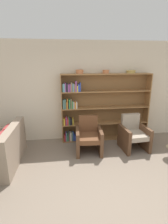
{
  "coord_description": "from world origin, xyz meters",
  "views": [
    {
      "loc": [
        -0.82,
        -2.36,
        2.23
      ],
      "look_at": [
        -0.24,
        1.93,
        0.95
      ],
      "focal_mm": 28.0,
      "sensor_mm": 36.0,
      "label": 1
    }
  ],
  "objects_px": {
    "bowl_slate": "(80,71)",
    "bowl_terracotta": "(106,71)",
    "bowl_stoneware": "(131,72)",
    "bookshelf": "(98,108)",
    "armchair_cushioned": "(133,134)",
    "armchair_leather": "(89,137)"
  },
  "relations": [
    {
      "from": "bookshelf",
      "to": "bowl_terracotta",
      "type": "xyz_separation_m",
      "value": [
        0.18,
        -0.02,
        1.01
      ]
    },
    {
      "from": "bookshelf",
      "to": "armchair_leather",
      "type": "distance_m",
      "value": 0.96
    },
    {
      "from": "armchair_leather",
      "to": "armchair_cushioned",
      "type": "bearing_deg",
      "value": -175.58
    },
    {
      "from": "armchair_leather",
      "to": "bookshelf",
      "type": "bearing_deg",
      "value": -113.82
    },
    {
      "from": "bowl_slate",
      "to": "armchair_cushioned",
      "type": "relative_size",
      "value": 0.24
    },
    {
      "from": "bowl_slate",
      "to": "bowl_stoneware",
      "type": "distance_m",
      "value": 1.41
    },
    {
      "from": "armchair_cushioned",
      "to": "bookshelf",
      "type": "bearing_deg",
      "value": -44.93
    },
    {
      "from": "armchair_leather",
      "to": "bowl_terracotta",
      "type": "bearing_deg",
      "value": -125.27
    },
    {
      "from": "bookshelf",
      "to": "bowl_slate",
      "type": "bearing_deg",
      "value": -177.26
    },
    {
      "from": "bowl_terracotta",
      "to": "armchair_leather",
      "type": "relative_size",
      "value": 0.22
    },
    {
      "from": "bowl_slate",
      "to": "bowl_terracotta",
      "type": "distance_m",
      "value": 0.7
    },
    {
      "from": "bookshelf",
      "to": "armchair_leather",
      "type": "xyz_separation_m",
      "value": [
        -0.38,
        -0.7,
        -0.55
      ]
    },
    {
      "from": "bowl_terracotta",
      "to": "armchair_cushioned",
      "type": "distance_m",
      "value": 1.81
    },
    {
      "from": "bowl_terracotta",
      "to": "armchair_leather",
      "type": "bearing_deg",
      "value": -129.68
    },
    {
      "from": "bowl_terracotta",
      "to": "armchair_leather",
      "type": "height_order",
      "value": "bowl_terracotta"
    },
    {
      "from": "bowl_slate",
      "to": "armchair_leather",
      "type": "xyz_separation_m",
      "value": [
        0.14,
        -0.67,
        -1.57
      ]
    },
    {
      "from": "bowl_stoneware",
      "to": "armchair_cushioned",
      "type": "xyz_separation_m",
      "value": [
        -0.08,
        -0.67,
        -1.55
      ]
    },
    {
      "from": "bookshelf",
      "to": "armchair_leather",
      "type": "relative_size",
      "value": 2.85
    },
    {
      "from": "bowl_terracotta",
      "to": "bowl_stoneware",
      "type": "xyz_separation_m",
      "value": [
        0.7,
        0.0,
        -0.01
      ]
    },
    {
      "from": "bowl_stoneware",
      "to": "bookshelf",
      "type": "bearing_deg",
      "value": 178.39
    },
    {
      "from": "bookshelf",
      "to": "bowl_stoneware",
      "type": "relative_size",
      "value": 9.77
    },
    {
      "from": "bowl_terracotta",
      "to": "bowl_stoneware",
      "type": "bearing_deg",
      "value": 0.0
    }
  ]
}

